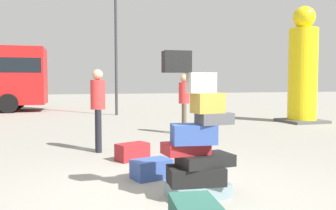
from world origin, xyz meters
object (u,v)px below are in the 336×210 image
(suitcase_navy_foreground_near, at_px, (151,169))
(person_tourist_with_camera, at_px, (98,102))
(lamp_post, at_px, (116,28))
(suitcase_maroon_upright_blue, at_px, (132,152))
(yellow_dummy_statue, at_px, (303,71))
(suitcase_tower, at_px, (197,148))
(person_bearded_onlooker, at_px, (184,98))

(suitcase_navy_foreground_near, height_order, person_tourist_with_camera, person_tourist_with_camera)
(lamp_post, bearing_deg, suitcase_maroon_upright_blue, -96.80)
(person_tourist_with_camera, xyz_separation_m, yellow_dummy_statue, (7.55, 3.34, 0.81))
(suitcase_tower, bearing_deg, person_bearded_onlooker, 72.25)
(suitcase_tower, bearing_deg, person_tourist_with_camera, 104.79)
(suitcase_tower, relative_size, suitcase_maroon_upright_blue, 3.12)
(suitcase_navy_foreground_near, bearing_deg, person_bearded_onlooker, 49.47)
(suitcase_navy_foreground_near, xyz_separation_m, suitcase_maroon_upright_blue, (-0.03, 1.30, 0.01))
(lamp_post, bearing_deg, person_bearded_onlooker, -81.49)
(person_bearded_onlooker, bearing_deg, lamp_post, -155.06)
(person_bearded_onlooker, distance_m, lamp_post, 6.89)
(suitcase_tower, height_order, suitcase_navy_foreground_near, suitcase_tower)
(suitcase_maroon_upright_blue, distance_m, person_tourist_with_camera, 1.43)
(suitcase_tower, relative_size, suitcase_navy_foreground_near, 3.24)
(suitcase_maroon_upright_blue, relative_size, lamp_post, 0.10)
(suitcase_maroon_upright_blue, distance_m, yellow_dummy_statue, 8.44)
(suitcase_navy_foreground_near, bearing_deg, person_tourist_with_camera, 88.43)
(yellow_dummy_statue, bearing_deg, suitcase_maroon_upright_blue, -148.27)
(suitcase_navy_foreground_near, relative_size, suitcase_maroon_upright_blue, 0.96)
(suitcase_tower, relative_size, person_tourist_with_camera, 1.06)
(yellow_dummy_statue, bearing_deg, person_bearded_onlooker, -163.26)
(suitcase_tower, xyz_separation_m, suitcase_navy_foreground_near, (-0.33, 1.02, -0.47))
(suitcase_navy_foreground_near, distance_m, lamp_post, 11.04)
(suitcase_maroon_upright_blue, distance_m, person_bearded_onlooker, 3.58)
(suitcase_tower, relative_size, yellow_dummy_statue, 0.44)
(suitcase_navy_foreground_near, distance_m, yellow_dummy_statue, 9.15)
(person_bearded_onlooker, height_order, lamp_post, lamp_post)
(suitcase_navy_foreground_near, distance_m, suitcase_maroon_upright_blue, 1.30)
(suitcase_navy_foreground_near, height_order, suitcase_maroon_upright_blue, suitcase_maroon_upright_blue)
(suitcase_navy_foreground_near, relative_size, person_bearded_onlooker, 0.34)
(yellow_dummy_statue, distance_m, lamp_post, 7.84)
(suitcase_navy_foreground_near, relative_size, yellow_dummy_statue, 0.14)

